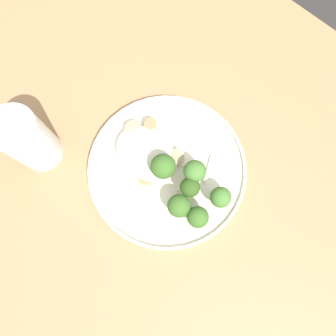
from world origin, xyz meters
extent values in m
plane|color=#2D2B28|center=(0.00, 0.00, 0.00)|extent=(6.00, 6.00, 0.00)
cube|color=#9E754C|center=(0.00, 0.00, 0.72)|extent=(1.40, 1.00, 0.04)
cube|color=olive|center=(-0.64, 0.44, 0.35)|extent=(0.06, 0.06, 0.70)
cylinder|color=beige|center=(0.00, 0.04, 0.74)|extent=(0.29, 0.29, 0.01)
torus|color=beige|center=(0.00, 0.04, 0.75)|extent=(0.29, 0.29, 0.01)
ellipsoid|color=beige|center=(-0.04, 0.03, 0.76)|extent=(0.12, 0.09, 0.03)
cylinder|color=#E5C689|center=(-0.04, 0.03, 0.76)|extent=(0.03, 0.03, 0.01)
cylinder|color=#958159|center=(-0.04, 0.03, 0.77)|extent=(0.02, 0.02, 0.00)
cylinder|color=#E5C689|center=(-0.05, 0.06, 0.76)|extent=(0.03, 0.03, 0.01)
cylinder|color=#958159|center=(-0.05, 0.06, 0.77)|extent=(0.03, 0.03, 0.00)
cylinder|color=#DBB77A|center=(-0.01, 0.00, 0.76)|extent=(0.03, 0.03, 0.01)
cylinder|color=#8E774F|center=(-0.01, 0.00, 0.77)|extent=(0.03, 0.03, 0.00)
cylinder|color=#E5C689|center=(-0.01, 0.02, 0.76)|extent=(0.04, 0.04, 0.01)
cylinder|color=#958159|center=(-0.01, 0.02, 0.77)|extent=(0.03, 0.03, 0.00)
cylinder|color=#DBB77A|center=(-0.08, 0.08, 0.76)|extent=(0.03, 0.03, 0.02)
cylinder|color=#8E774F|center=(-0.08, 0.08, 0.77)|extent=(0.02, 0.02, 0.00)
cylinder|color=beige|center=(0.00, 0.06, 0.76)|extent=(0.03, 0.03, 0.02)
cylinder|color=#988766|center=(0.00, 0.06, 0.77)|extent=(0.03, 0.03, 0.00)
cylinder|color=beige|center=(-0.10, 0.05, 0.76)|extent=(0.03, 0.03, 0.01)
cylinder|color=#988766|center=(-0.10, 0.05, 0.77)|extent=(0.03, 0.03, 0.00)
cylinder|color=#7A994C|center=(0.10, 0.01, 0.76)|extent=(0.02, 0.02, 0.02)
sphere|color=#386023|center=(0.10, 0.01, 0.78)|extent=(0.04, 0.04, 0.04)
cylinder|color=#89A356|center=(0.06, 0.00, 0.76)|extent=(0.02, 0.02, 0.02)
sphere|color=#386023|center=(0.06, 0.00, 0.78)|extent=(0.04, 0.04, 0.04)
cylinder|color=#7A994C|center=(0.04, 0.06, 0.76)|extent=(0.01, 0.01, 0.03)
sphere|color=#42702D|center=(0.04, 0.06, 0.79)|extent=(0.04, 0.04, 0.04)
cylinder|color=#7A994C|center=(0.06, 0.04, 0.76)|extent=(0.01, 0.01, 0.02)
sphere|color=#2D4C19|center=(0.06, 0.04, 0.79)|extent=(0.03, 0.03, 0.03)
cylinder|color=#7A994C|center=(0.11, 0.06, 0.76)|extent=(0.01, 0.01, 0.02)
sphere|color=#42702D|center=(0.11, 0.06, 0.78)|extent=(0.04, 0.04, 0.04)
cylinder|color=#7A994C|center=(0.00, 0.03, 0.76)|extent=(0.01, 0.01, 0.03)
sphere|color=#386023|center=(0.00, 0.03, 0.79)|extent=(0.04, 0.04, 0.04)
cube|color=silver|center=(0.05, 0.04, 0.75)|extent=(0.02, 0.04, 0.00)
cube|color=silver|center=(0.00, 0.04, 0.75)|extent=(0.03, 0.04, 0.00)
cube|color=silver|center=(0.06, 0.09, 0.75)|extent=(0.03, 0.05, 0.00)
cube|color=silver|center=(0.02, 0.07, 0.75)|extent=(0.04, 0.03, 0.00)
cylinder|color=silver|center=(-0.20, -0.09, 0.80)|extent=(0.08, 0.08, 0.13)
cylinder|color=beige|center=(-0.20, -0.09, 0.78)|extent=(0.07, 0.07, 0.07)
camera|label=1|loc=(0.10, -0.06, 1.30)|focal=33.46mm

